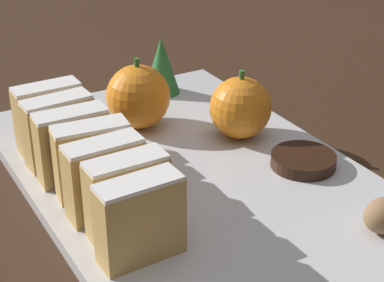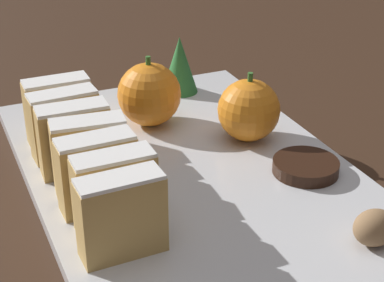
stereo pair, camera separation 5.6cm
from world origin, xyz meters
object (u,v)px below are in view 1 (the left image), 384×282
(orange_near, at_px, (241,108))
(chocolate_cookie, at_px, (303,160))
(walnut, at_px, (384,216))
(orange_far, at_px, (142,96))

(orange_near, relative_size, chocolate_cookie, 1.17)
(orange_near, height_order, walnut, orange_near)
(walnut, distance_m, chocolate_cookie, 0.11)
(orange_near, bearing_deg, walnut, -88.72)
(orange_near, distance_m, chocolate_cookie, 0.08)
(orange_far, bearing_deg, walnut, -73.77)
(orange_near, xyz_separation_m, chocolate_cookie, (0.02, -0.08, -0.02))
(orange_far, height_order, chocolate_cookie, orange_far)
(walnut, bearing_deg, chocolate_cookie, 84.05)
(walnut, bearing_deg, orange_far, 106.23)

